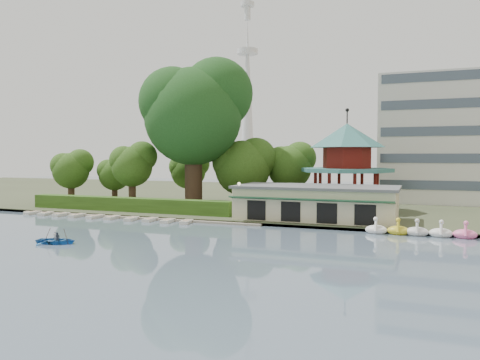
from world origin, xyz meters
The scene contains 14 objects.
ground_plane centered at (0.00, 0.00, 0.00)m, with size 220.00×220.00×0.00m, color slate.
shore centered at (0.00, 52.00, 0.20)m, with size 220.00×70.00×0.40m, color #424930.
embankment centered at (0.00, 17.30, 0.15)m, with size 220.00×0.60×0.30m, color gray.
dock centered at (-12.00, 17.20, 0.12)m, with size 34.00×1.60×0.24m, color gray.
boathouse centered at (10.00, 21.97, 2.37)m, with size 18.60×9.39×3.90m.
pavilion centered at (12.00, 32.00, 7.48)m, with size 12.40×12.40×13.50m.
broadcast_tower centered at (-42.00, 140.00, 33.98)m, with size 8.00×8.00×96.00m.
hedge centered at (-15.00, 20.50, 1.30)m, with size 30.00×2.00×1.80m, color #325719.
lamp_post centered at (1.50, 19.00, 3.34)m, with size 0.36×0.36×4.28m.
big_tree centered at (-8.81, 28.22, 14.42)m, with size 15.24×14.20×21.47m.
small_trees centered at (-10.07, 31.78, 6.21)m, with size 39.75×16.41×10.04m.
swan_boats centered at (25.66, 16.54, 0.40)m, with size 18.32×2.02×1.92m.
moored_rowboats centered at (-15.26, 15.75, 0.18)m, with size 24.34×2.70×0.36m.
rowboat_with_passengers centered at (-8.75, 0.57, 0.51)m, with size 5.59×4.49×2.01m.
Camera 1 is at (21.27, -31.90, 7.80)m, focal length 35.00 mm.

